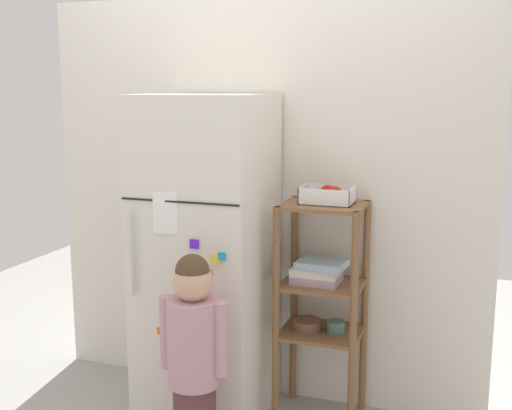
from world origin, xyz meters
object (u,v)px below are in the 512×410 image
at_px(refrigerator, 207,259).
at_px(fruit_bin, 328,196).
at_px(pantry_shelf_unit, 320,289).
at_px(child_standing, 194,341).

relative_size(refrigerator, fruit_bin, 6.57).
xyz_separation_m(refrigerator, fruit_bin, (0.58, 0.14, 0.34)).
relative_size(refrigerator, pantry_shelf_unit, 1.47).
distance_m(child_standing, fruit_bin, 0.95).
bearing_deg(child_standing, refrigerator, 106.87).
bearing_deg(pantry_shelf_unit, fruit_bin, 37.30).
bearing_deg(refrigerator, child_standing, -73.13).
xyz_separation_m(child_standing, pantry_shelf_unit, (0.41, 0.61, 0.09)).
bearing_deg(pantry_shelf_unit, refrigerator, -167.29).
relative_size(pantry_shelf_unit, fruit_bin, 4.48).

